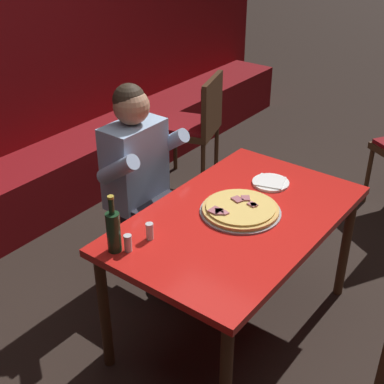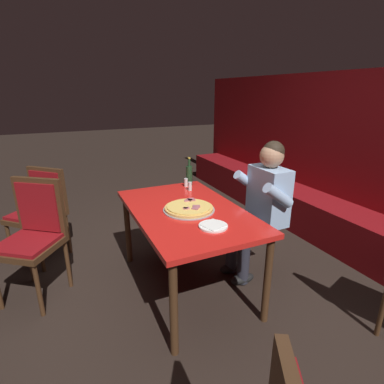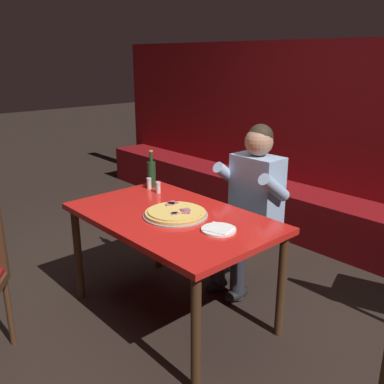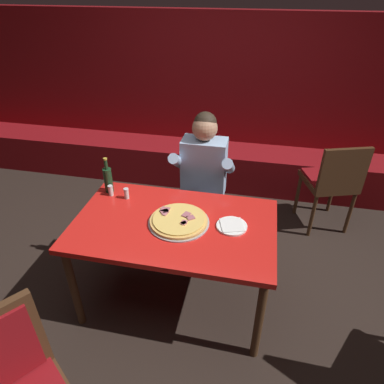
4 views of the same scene
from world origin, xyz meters
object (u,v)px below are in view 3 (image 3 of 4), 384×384
Objects in this scene: diner_seated_blue_shirt at (249,201)px; shaker_parmesan at (158,188)px; beer_bottle at (151,173)px; shaker_oregano at (149,184)px; pizza at (176,213)px; plate_white_paper at (219,229)px; main_dining_table at (172,226)px.

shaker_parmesan is at bearing -136.72° from diner_seated_blue_shirt.
beer_bottle is at bearing -148.87° from diner_seated_blue_shirt.
diner_seated_blue_shirt is (0.63, 0.46, -0.09)m from shaker_oregano.
beer_bottle is 3.40× the size of shaker_parmesan.
pizza is 0.36m from plate_white_paper.
shaker_oregano is (-0.56, 0.24, 0.12)m from main_dining_table.
pizza reaches higher than plate_white_paper.
beer_bottle is 0.20m from shaker_parmesan.
pizza is 0.70m from beer_bottle.
main_dining_table is at bearing -23.11° from shaker_oregano.
main_dining_table is 0.41m from plate_white_paper.
shaker_parmesan is at bearing 154.85° from pizza.
plate_white_paper is 2.44× the size of shaker_oregano.
shaker_parmesan is at bearing -21.71° from beer_bottle.
plate_white_paper is 2.44× the size of shaker_parmesan.
plate_white_paper is at bearing -12.84° from shaker_parmesan.
plate_white_paper is 1.03m from beer_bottle.
shaker_oregano is at bearing -56.42° from beer_bottle.
beer_bottle reaches higher than plate_white_paper.
beer_bottle is 0.23× the size of diner_seated_blue_shirt.
shaker_oregano and shaker_parmesan have the same top height.
plate_white_paper is 0.74m from diner_seated_blue_shirt.
shaker_parmesan is (-0.83, 0.19, 0.03)m from plate_white_paper.
plate_white_paper is at bearing -11.96° from shaker_oregano.
pizza reaches higher than main_dining_table.
shaker_parmesan is (-0.43, 0.23, 0.12)m from main_dining_table.
diner_seated_blue_shirt reaches higher than plate_white_paper.
shaker_oregano is (-0.60, 0.23, 0.02)m from pizza.
diner_seated_blue_shirt reaches higher than shaker_parmesan.
beer_bottle reaches higher than main_dining_table.
plate_white_paper is at bearing 5.39° from main_dining_table.
shaker_parmesan is (0.17, -0.07, -0.07)m from beer_bottle.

